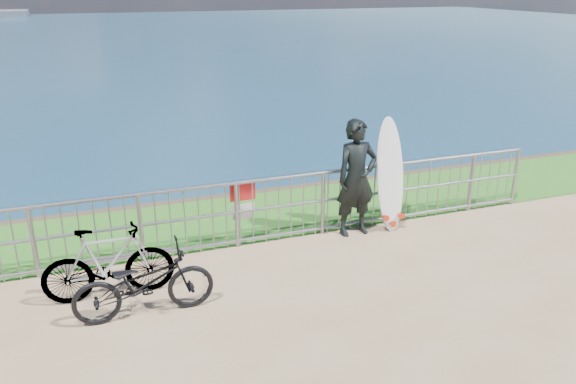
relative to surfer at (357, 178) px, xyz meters
name	(u,v)px	position (x,y,z in m)	size (l,w,h in m)	color
grass_strip	(249,217)	(-1.53, 1.26, -0.99)	(120.00, 120.00, 0.00)	#23621B
railing	(267,210)	(-1.52, 0.17, -0.42)	(10.06, 0.10, 1.13)	gray
surfer	(357,178)	(0.00, 0.00, 0.00)	(0.73, 0.48, 1.99)	black
surfboard	(390,179)	(0.64, 0.00, -0.09)	(0.52, 0.46, 1.96)	silver
bicycle_near	(144,283)	(-3.66, -1.37, -0.53)	(0.62, 1.78, 0.94)	black
bicycle_far	(108,263)	(-4.06, -0.76, -0.47)	(0.49, 1.74, 1.05)	black
bike_rack	(117,259)	(-3.93, -0.18, -0.72)	(1.59, 0.05, 0.33)	gray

